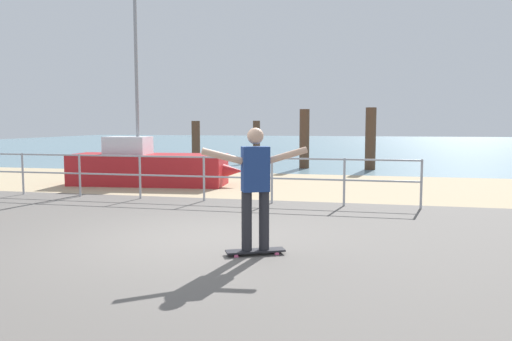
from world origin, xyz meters
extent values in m
cube|color=#605B56|center=(0.00, -1.00, 0.00)|extent=(24.00, 10.00, 0.04)
cube|color=tan|center=(0.00, 7.00, 0.00)|extent=(24.00, 6.00, 0.04)
cube|color=slate|center=(0.00, 35.00, 0.00)|extent=(72.00, 50.00, 0.04)
cylinder|color=#9EA0A5|center=(-5.70, 3.60, 0.53)|extent=(0.05, 0.05, 1.05)
cylinder|color=#9EA0A5|center=(-4.13, 3.60, 0.53)|extent=(0.05, 0.05, 1.05)
cylinder|color=#9EA0A5|center=(-2.55, 3.60, 0.53)|extent=(0.05, 0.05, 1.05)
cylinder|color=#9EA0A5|center=(-0.98, 3.60, 0.53)|extent=(0.05, 0.05, 1.05)
cylinder|color=#9EA0A5|center=(0.60, 3.60, 0.53)|extent=(0.05, 0.05, 1.05)
cylinder|color=#9EA0A5|center=(2.17, 3.60, 0.53)|extent=(0.05, 0.05, 1.05)
cylinder|color=#9EA0A5|center=(3.75, 3.60, 0.53)|extent=(0.05, 0.05, 1.05)
cylinder|color=#9EA0A5|center=(-2.55, 3.60, 1.02)|extent=(12.60, 0.04, 0.04)
cylinder|color=#9EA0A5|center=(-2.55, 3.60, 0.58)|extent=(12.60, 0.04, 0.04)
cube|color=#B21E23|center=(-3.49, 6.09, 0.45)|extent=(4.51, 1.78, 0.90)
cone|color=#B21E23|center=(-1.30, 6.29, 0.45)|extent=(1.16, 0.86, 0.77)
cylinder|color=gray|center=(-3.79, 6.07, 3.29)|extent=(0.10, 0.10, 4.78)
cube|color=silver|center=(-4.09, 6.04, 1.15)|extent=(1.28, 1.00, 0.50)
cube|color=black|center=(1.19, -0.69, 0.07)|extent=(0.81, 0.52, 0.02)
cylinder|color=#E5598C|center=(0.97, -0.88, 0.03)|extent=(0.07, 0.05, 0.06)
cylinder|color=#E5598C|center=(0.90, -0.73, 0.03)|extent=(0.07, 0.05, 0.06)
cylinder|color=#E5598C|center=(1.48, -0.64, 0.03)|extent=(0.07, 0.05, 0.06)
cylinder|color=#E5598C|center=(1.41, -0.49, 0.03)|extent=(0.07, 0.05, 0.06)
cylinder|color=#26262B|center=(1.08, -0.74, 0.48)|extent=(0.14, 0.14, 0.80)
cylinder|color=#26262B|center=(1.30, -0.63, 0.48)|extent=(0.14, 0.14, 0.80)
cube|color=navy|center=(1.19, -0.69, 1.18)|extent=(0.41, 0.33, 0.60)
sphere|color=tan|center=(1.19, -0.69, 1.62)|extent=(0.22, 0.22, 0.22)
cylinder|color=tan|center=(0.79, -0.88, 1.36)|extent=(0.54, 0.32, 0.23)
cylinder|color=tan|center=(1.59, -0.50, 1.36)|extent=(0.54, 0.32, 0.23)
cylinder|color=#513826|center=(-4.83, 13.92, 0.94)|extent=(0.37, 0.37, 1.88)
cylinder|color=#513826|center=(-2.30, 15.00, 0.94)|extent=(0.32, 0.32, 1.89)
cylinder|color=#513826|center=(0.22, 12.31, 1.16)|extent=(0.39, 0.39, 2.32)
cylinder|color=#513826|center=(2.74, 12.28, 1.19)|extent=(0.40, 0.40, 2.37)
camera|label=1|loc=(2.65, -7.13, 1.80)|focal=34.98mm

